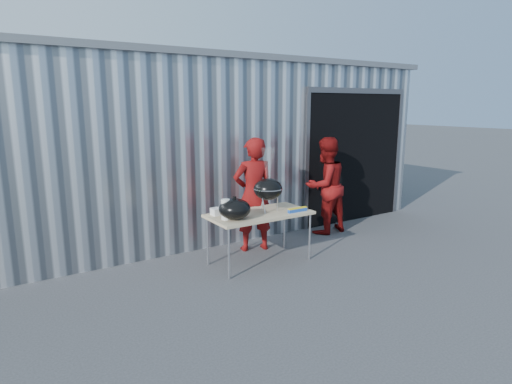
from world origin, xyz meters
TOP-DOWN VIEW (x-y plane):
  - ground at (0.00, 0.00)m, footprint 80.00×80.00m
  - building at (0.92, 4.59)m, footprint 8.20×6.20m
  - folding_table at (0.39, 0.71)m, footprint 1.50×0.75m
  - kettle_grill at (0.54, 0.72)m, footprint 0.43×0.43m
  - grill_lid at (-0.08, 0.61)m, footprint 0.44×0.44m
  - paper_towels at (-0.19, 0.66)m, footprint 0.12×0.12m
  - white_tub at (-0.16, 0.94)m, footprint 0.20×0.15m
  - foil_box at (0.89, 0.46)m, footprint 0.32×0.06m
  - person_cook at (0.63, 1.24)m, footprint 0.74×0.57m
  - person_bystander at (2.21, 1.34)m, footprint 0.87×0.69m

SIDE VIEW (x-z plane):
  - ground at x=0.00m, z-range 0.00..0.00m
  - folding_table at x=0.39m, z-range 0.33..1.08m
  - foil_box at x=0.89m, z-range 0.75..0.81m
  - white_tub at x=-0.16m, z-range 0.75..0.85m
  - person_bystander at x=2.21m, z-range 0.00..1.73m
  - paper_towels at x=-0.19m, z-range 0.75..1.03m
  - grill_lid at x=-0.08m, z-range 0.74..1.05m
  - person_cook at x=0.63m, z-range 0.00..1.80m
  - kettle_grill at x=0.54m, z-range 0.70..1.64m
  - building at x=0.92m, z-range -0.01..3.09m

